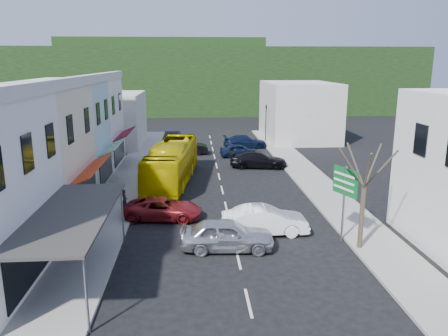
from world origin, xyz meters
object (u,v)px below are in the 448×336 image
at_px(pedestrian_left, 125,199).
at_px(car_red, 163,208).
at_px(street_tree, 364,188).
at_px(traffic_signal, 266,123).
at_px(car_white, 265,222).
at_px(bus, 172,164).
at_px(car_silver, 227,237).
at_px(direction_sign, 344,204).

bearing_deg(pedestrian_left, car_red, -123.08).
bearing_deg(street_tree, pedestrian_left, 153.95).
relative_size(pedestrian_left, traffic_signal, 0.38).
bearing_deg(traffic_signal, car_white, 65.33).
xyz_separation_m(pedestrian_left, traffic_signal, (13.13, 25.02, 1.25)).
relative_size(bus, traffic_signal, 2.58).
distance_m(car_white, pedestrian_left, 9.17).
height_order(pedestrian_left, traffic_signal, traffic_signal).
height_order(car_silver, street_tree, street_tree).
bearing_deg(car_white, traffic_signal, -9.56).
height_order(car_white, pedestrian_left, pedestrian_left).
bearing_deg(bus, street_tree, -46.20).
height_order(street_tree, traffic_signal, street_tree).
bearing_deg(pedestrian_left, direction_sign, -124.27).
bearing_deg(traffic_signal, car_silver, 61.81).
bearing_deg(direction_sign, pedestrian_left, 136.13).
xyz_separation_m(pedestrian_left, street_tree, (12.89, -6.30, 2.35)).
relative_size(direction_sign, street_tree, 0.63).
height_order(pedestrian_left, street_tree, street_tree).
height_order(car_white, car_red, same).
bearing_deg(car_silver, traffic_signal, -9.71).
bearing_deg(bus, car_white, -56.06).
bearing_deg(traffic_signal, street_tree, 74.32).
distance_m(car_red, direction_sign, 10.76).
distance_m(bus, pedestrian_left, 7.90).
relative_size(bus, car_red, 2.52).
bearing_deg(pedestrian_left, bus, -31.40).
height_order(car_silver, car_white, same).
bearing_deg(traffic_signal, pedestrian_left, 47.07).
distance_m(bus, street_tree, 17.20).
distance_m(car_white, direction_sign, 4.43).
bearing_deg(bus, car_red, -84.05).
relative_size(bus, car_silver, 2.64).
relative_size(car_white, pedestrian_left, 2.59).
bearing_deg(street_tree, direction_sign, 116.05).
xyz_separation_m(car_silver, car_white, (2.30, 1.98, 0.00)).
bearing_deg(pedestrian_left, traffic_signal, -39.26).
bearing_deg(traffic_signal, car_red, 52.53).
height_order(bus, traffic_signal, traffic_signal).
distance_m(car_white, car_red, 6.49).
distance_m(car_white, street_tree, 5.82).
bearing_deg(car_white, pedestrian_left, 65.37).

